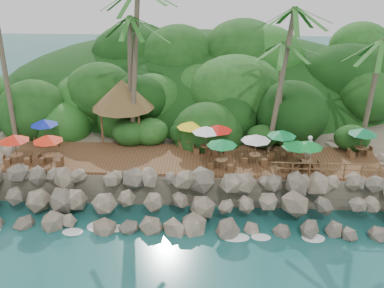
{
  "coord_description": "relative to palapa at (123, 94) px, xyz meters",
  "views": [
    {
      "loc": [
        1.52,
        -22.32,
        15.65
      ],
      "look_at": [
        0.0,
        6.0,
        3.4
      ],
      "focal_mm": 41.74,
      "sensor_mm": 36.0,
      "label": 1
    }
  ],
  "objects": [
    {
      "name": "land_base",
      "position": [
        5.46,
        6.28,
        -4.74
      ],
      "size": [
        32.0,
        25.2,
        2.1
      ],
      "primitive_type": "cube",
      "color": "gray",
      "rests_on": "ground"
    },
    {
      "name": "terrace",
      "position": [
        5.46,
        -3.72,
        -3.59
      ],
      "size": [
        26.0,
        5.0,
        0.2
      ],
      "primitive_type": "cube",
      "color": "brown",
      "rests_on": "land_base"
    },
    {
      "name": "seawall",
      "position": [
        5.46,
        -7.72,
        -4.64
      ],
      "size": [
        29.0,
        4.0,
        2.3
      ],
      "primitive_type": null,
      "color": "gray",
      "rests_on": "ground"
    },
    {
      "name": "palms",
      "position": [
        5.79,
        -0.82,
        6.15
      ],
      "size": [
        32.52,
        7.16,
        13.57
      ],
      "color": "brown",
      "rests_on": "ground"
    },
    {
      "name": "ground",
      "position": [
        5.46,
        -9.72,
        -5.79
      ],
      "size": [
        140.0,
        140.0,
        0.0
      ],
      "primitive_type": "plane",
      "color": "#19514F",
      "rests_on": "ground"
    },
    {
      "name": "foam_line",
      "position": [
        5.46,
        -9.42,
        -5.76
      ],
      "size": [
        25.2,
        0.8,
        0.06
      ],
      "color": "white",
      "rests_on": "ground"
    },
    {
      "name": "railing",
      "position": [
        14.8,
        -6.07,
        -2.88
      ],
      "size": [
        8.3,
        0.1,
        1.0
      ],
      "color": "brown",
      "rests_on": "terrace"
    },
    {
      "name": "palapa",
      "position": [
        0.0,
        0.0,
        0.0
      ],
      "size": [
        4.79,
        4.79,
        4.6
      ],
      "color": "brown",
      "rests_on": "ground"
    },
    {
      "name": "dining_clusters",
      "position": [
        6.22,
        -3.96,
        -1.68
      ],
      "size": [
        25.62,
        5.16,
        2.18
      ],
      "color": "brown",
      "rests_on": "terrace"
    },
    {
      "name": "jungle_hill",
      "position": [
        5.46,
        13.78,
        -5.79
      ],
      "size": [
        44.8,
        28.0,
        15.4
      ],
      "primitive_type": "ellipsoid",
      "color": "#143811",
      "rests_on": "ground"
    },
    {
      "name": "waiter",
      "position": [
        13.49,
        -3.6,
        -2.56
      ],
      "size": [
        0.79,
        0.65,
        1.85
      ],
      "primitive_type": "imported",
      "rotation": [
        0.0,
        0.0,
        3.5
      ],
      "color": "white",
      "rests_on": "terrace"
    },
    {
      "name": "jungle_foliage",
      "position": [
        5.46,
        5.28,
        -5.79
      ],
      "size": [
        44.0,
        16.0,
        12.0
      ],
      "primitive_type": null,
      "color": "#143811",
      "rests_on": "ground"
    }
  ]
}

